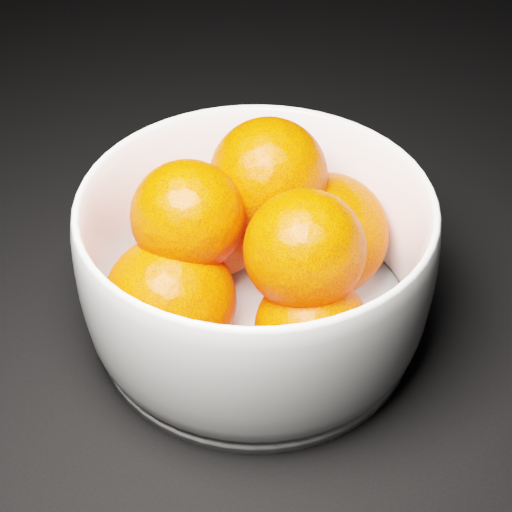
% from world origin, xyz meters
% --- Properties ---
extents(ground, '(3.00, 3.00, 0.00)m').
position_xyz_m(ground, '(0.00, 0.00, 0.00)').
color(ground, black).
rests_on(ground, ground).
extents(bowl, '(0.25, 0.25, 0.12)m').
position_xyz_m(bowl, '(0.25, -0.25, 0.06)').
color(bowl, white).
rests_on(bowl, ground).
extents(orange_pile, '(0.19, 0.20, 0.14)m').
position_xyz_m(orange_pile, '(0.25, -0.25, 0.07)').
color(orange_pile, '#FF3700').
rests_on(orange_pile, bowl).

